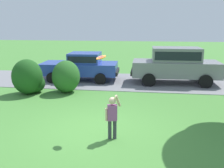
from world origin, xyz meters
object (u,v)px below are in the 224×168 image
parked_sedan (81,65)px  parked_suv (176,63)px  child_thrower (112,114)px  frisbee (101,57)px

parked_sedan → parked_suv: (5.17, -0.05, 0.23)m
child_thrower → frisbee: frisbee is taller
parked_suv → child_thrower: bearing=-108.0°
parked_suv → child_thrower: parked_suv is taller
parked_suv → child_thrower: 7.67m
child_thrower → frisbee: bearing=131.3°
child_thrower → frisbee: (-0.38, 0.43, 1.51)m
parked_sedan → frisbee: 7.45m
parked_suv → frisbee: (-2.75, -6.85, 1.15)m
parked_sedan → parked_suv: parked_suv is taller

